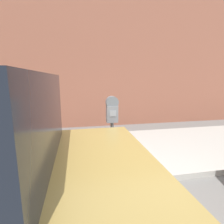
# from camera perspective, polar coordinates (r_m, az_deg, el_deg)

# --- Properties ---
(ground_plane) EXTENTS (60.00, 60.00, 0.00)m
(ground_plane) POSITION_cam_1_polar(r_m,az_deg,el_deg) (2.74, 9.80, -32.36)
(ground_plane) COLOR slate
(sidewalk) EXTENTS (24.00, 2.80, 0.12)m
(sidewalk) POSITION_cam_1_polar(r_m,az_deg,el_deg) (4.50, -0.33, -12.79)
(sidewalk) COLOR #ADAAA3
(sidewalk) RESTS_ON ground_plane
(building_facade) EXTENTS (24.00, 0.30, 5.03)m
(building_facade) POSITION_cam_1_polar(r_m,az_deg,el_deg) (6.94, -4.85, 16.21)
(building_facade) COLOR #935642
(building_facade) RESTS_ON ground_plane
(parking_meter) EXTENTS (0.21, 0.14, 1.46)m
(parking_meter) POSITION_cam_1_polar(r_m,az_deg,el_deg) (2.97, 0.00, -2.06)
(parking_meter) COLOR slate
(parking_meter) RESTS_ON sidewalk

